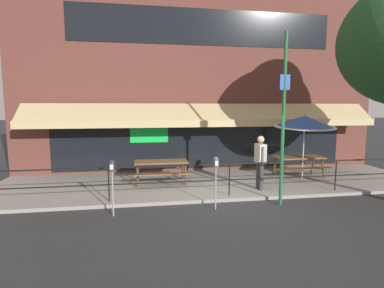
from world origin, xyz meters
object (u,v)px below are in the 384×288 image
object	(u,v)px
picnic_table_centre	(299,161)
patio_umbrella_centre	(305,122)
parking_meter_near	(112,171)
picnic_table_left	(161,166)
pedestrian_walking	(260,160)
parking_meter_far	(216,167)
street_sign_pole	(283,119)

from	to	relation	value
picnic_table_centre	patio_umbrella_centre	xyz separation A→B (m)	(0.00, -0.30, 1.47)
picnic_table_centre	patio_umbrella_centre	bearing A→B (deg)	-90.00
patio_umbrella_centre	parking_meter_near	xyz separation A→B (m)	(-6.51, -2.53, -1.03)
picnic_table_left	parking_meter_near	xyz separation A→B (m)	(-1.36, -2.74, 0.44)
pedestrian_walking	parking_meter_near	world-z (taller)	pedestrian_walking
pedestrian_walking	parking_meter_near	size ratio (longest dim) A/B	1.20
parking_meter_near	parking_meter_far	world-z (taller)	same
picnic_table_centre	parking_meter_far	distance (m)	4.77
pedestrian_walking	street_sign_pole	xyz separation A→B (m)	(0.10, -1.26, 1.34)
patio_umbrella_centre	parking_meter_far	distance (m)	4.70
patio_umbrella_centre	street_sign_pole	bearing A→B (deg)	-129.99
picnic_table_centre	parking_meter_near	bearing A→B (deg)	-156.52
street_sign_pole	pedestrian_walking	bearing A→B (deg)	94.69
picnic_table_centre	picnic_table_left	bearing A→B (deg)	-178.99
parking_meter_far	parking_meter_near	bearing A→B (deg)	-178.44
picnic_table_centre	parking_meter_far	size ratio (longest dim) A/B	1.27
patio_umbrella_centre	pedestrian_walking	size ratio (longest dim) A/B	1.39
picnic_table_left	pedestrian_walking	xyz separation A→B (m)	(3.05, -1.32, 0.35)
parking_meter_near	pedestrian_walking	bearing A→B (deg)	17.81
pedestrian_walking	parking_meter_far	world-z (taller)	pedestrian_walking
parking_meter_near	street_sign_pole	distance (m)	4.69
pedestrian_walking	street_sign_pole	world-z (taller)	street_sign_pole
patio_umbrella_centre	parking_meter_near	bearing A→B (deg)	-158.76
parking_meter_near	street_sign_pole	xyz separation A→B (m)	(4.51, 0.16, 1.24)
picnic_table_left	picnic_table_centre	distance (m)	5.14
picnic_table_centre	pedestrian_walking	bearing A→B (deg)	-146.06
parking_meter_far	street_sign_pole	xyz separation A→B (m)	(1.88, 0.08, 1.24)
picnic_table_left	patio_umbrella_centre	bearing A→B (deg)	-2.30
parking_meter_far	patio_umbrella_centre	bearing A→B (deg)	32.41
picnic_table_left	picnic_table_centre	bearing A→B (deg)	1.01
picnic_table_centre	parking_meter_near	distance (m)	7.11
picnic_table_left	parking_meter_far	size ratio (longest dim) A/B	1.27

